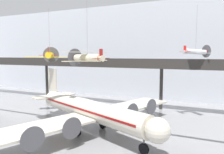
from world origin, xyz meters
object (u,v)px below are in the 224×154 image
object	(u,v)px
airliner_silver_main	(89,110)
suspended_plane_cream_biplane	(87,58)
suspended_plane_yellow_lowwing	(50,55)
suspended_plane_silver_racer	(196,52)

from	to	relation	value
airliner_silver_main	suspended_plane_cream_biplane	bearing A→B (deg)	146.50
airliner_silver_main	suspended_plane_yellow_lowwing	world-z (taller)	suspended_plane_yellow_lowwing
suspended_plane_cream_biplane	suspended_plane_yellow_lowwing	distance (m)	10.64
airliner_silver_main	suspended_plane_silver_racer	bearing A→B (deg)	67.98
suspended_plane_silver_racer	suspended_plane_cream_biplane	size ratio (longest dim) A/B	0.87
suspended_plane_silver_racer	suspended_plane_yellow_lowwing	xyz separation A→B (m)	(-25.42, -8.18, -0.62)
airliner_silver_main	suspended_plane_yellow_lowwing	xyz separation A→B (m)	(-11.75, 5.64, 8.03)
airliner_silver_main	suspended_plane_silver_racer	world-z (taller)	suspended_plane_silver_racer
airliner_silver_main	suspended_plane_yellow_lowwing	size ratio (longest dim) A/B	3.01
airliner_silver_main	suspended_plane_cream_biplane	world-z (taller)	suspended_plane_cream_biplane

